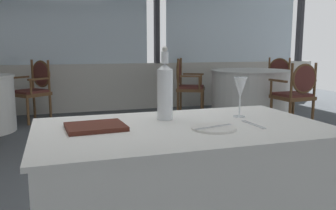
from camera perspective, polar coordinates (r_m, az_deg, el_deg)
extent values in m
plane|color=#4C5156|center=(2.80, -11.02, -14.82)|extent=(13.45, 13.45, 0.00)
cube|color=beige|center=(6.47, -15.43, 2.61)|extent=(10.13, 0.12, 0.85)
cube|color=silver|center=(6.47, -15.92, 13.66)|extent=(2.79, 0.02, 1.64)
cube|color=silver|center=(7.33, 10.45, 13.29)|extent=(2.79, 0.02, 1.64)
cube|color=#333338|center=(6.71, -1.83, 13.83)|extent=(0.08, 0.14, 1.64)
cube|color=#333338|center=(8.19, 20.58, 12.43)|extent=(0.08, 0.14, 1.64)
cube|color=white|center=(1.68, 2.48, -3.69)|extent=(1.37, 0.81, 0.02)
cube|color=white|center=(1.80, 2.39, -15.67)|extent=(1.33, 0.79, 0.75)
cylinder|color=white|center=(1.61, 7.40, -3.71)|extent=(0.21, 0.21, 0.01)
cube|color=silver|center=(1.61, 7.40, -3.53)|extent=(0.20, 0.07, 0.00)
cube|color=silver|center=(1.74, 13.65, -3.07)|extent=(0.02, 0.19, 0.00)
cylinder|color=white|center=(1.80, -0.50, 1.67)|extent=(0.08, 0.08, 0.26)
cone|color=white|center=(1.79, -0.50, 6.23)|extent=(0.08, 0.08, 0.03)
cylinder|color=white|center=(1.78, -0.50, 7.67)|extent=(0.04, 0.04, 0.06)
sphere|color=silver|center=(1.78, -0.51, 9.02)|extent=(0.03, 0.03, 0.03)
cylinder|color=white|center=(1.92, 11.45, -1.82)|extent=(0.06, 0.06, 0.00)
cylinder|color=white|center=(1.92, 11.49, -0.38)|extent=(0.01, 0.01, 0.09)
cone|color=white|center=(1.90, 11.59, 2.72)|extent=(0.07, 0.07, 0.11)
cube|color=#512319|center=(1.64, -11.64, -3.46)|extent=(0.27, 0.23, 0.02)
cylinder|color=white|center=(6.08, 13.36, 5.44)|extent=(1.35, 1.35, 0.02)
cylinder|color=white|center=(6.12, 13.23, 1.85)|extent=(1.31, 1.31, 0.75)
cube|color=brown|center=(6.11, 3.72, 2.56)|extent=(0.62, 0.62, 0.05)
cube|color=brown|center=(6.11, 3.72, 2.96)|extent=(0.57, 0.57, 0.04)
cylinder|color=brown|center=(6.33, 5.66, 0.70)|extent=(0.04, 0.04, 0.40)
cylinder|color=brown|center=(5.93, 5.46, 0.14)|extent=(0.04, 0.04, 0.40)
cylinder|color=brown|center=(6.36, 2.06, 0.78)|extent=(0.04, 0.04, 0.40)
cylinder|color=brown|center=(5.97, 1.62, 0.23)|extent=(0.04, 0.04, 0.40)
cylinder|color=brown|center=(6.30, 2.08, 5.31)|extent=(0.04, 0.04, 0.51)
cylinder|color=brown|center=(5.91, 1.64, 5.05)|extent=(0.04, 0.04, 0.51)
ellipsoid|color=brown|center=(6.11, 1.73, 5.43)|extent=(0.22, 0.37, 0.43)
torus|color=brown|center=(6.11, 1.73, 5.43)|extent=(0.22, 0.41, 0.44)
cube|color=brown|center=(6.34, 4.12, 5.01)|extent=(0.35, 0.20, 0.03)
cylinder|color=brown|center=(6.34, 5.38, 4.00)|extent=(0.03, 0.03, 0.22)
cube|color=brown|center=(5.84, 3.73, 4.66)|extent=(0.35, 0.20, 0.03)
cylinder|color=brown|center=(5.84, 5.10, 3.56)|extent=(0.03, 0.03, 0.22)
cube|color=brown|center=(5.31, 19.45, 1.18)|extent=(0.49, 0.49, 0.05)
cube|color=brown|center=(5.31, 19.47, 1.63)|extent=(0.45, 0.45, 0.04)
cylinder|color=brown|center=(5.38, 16.31, -1.08)|extent=(0.04, 0.04, 0.41)
cylinder|color=brown|center=(5.63, 19.54, -0.79)|extent=(0.04, 0.04, 0.41)
cylinder|color=brown|center=(5.07, 19.07, -1.81)|extent=(0.04, 0.04, 0.41)
cylinder|color=brown|center=(5.34, 22.34, -1.47)|extent=(0.04, 0.04, 0.41)
cylinder|color=brown|center=(5.00, 19.36, 3.71)|extent=(0.04, 0.04, 0.47)
cylinder|color=brown|center=(5.27, 22.67, 3.78)|extent=(0.04, 0.04, 0.47)
ellipsoid|color=brown|center=(5.12, 21.19, 3.99)|extent=(0.39, 0.07, 0.39)
torus|color=brown|center=(5.12, 21.19, 3.99)|extent=(0.41, 0.06, 0.41)
cube|color=brown|center=(5.14, 17.33, 3.78)|extent=(0.06, 0.37, 0.03)
cylinder|color=brown|center=(5.26, 16.32, 2.74)|extent=(0.03, 0.03, 0.22)
cube|color=brown|center=(5.47, 21.44, 3.86)|extent=(0.06, 0.37, 0.03)
cylinder|color=brown|center=(5.58, 20.40, 2.88)|extent=(0.03, 0.03, 0.22)
cube|color=brown|center=(7.03, 16.81, 3.14)|extent=(0.64, 0.64, 0.05)
cube|color=brown|center=(7.03, 16.83, 3.49)|extent=(0.59, 0.59, 0.04)
cylinder|color=brown|center=(6.80, 17.65, 0.95)|extent=(0.04, 0.04, 0.41)
cylinder|color=brown|center=(6.96, 14.58, 1.26)|extent=(0.04, 0.04, 0.41)
cylinder|color=brown|center=(7.18, 18.81, 1.30)|extent=(0.04, 0.04, 0.41)
cylinder|color=brown|center=(7.32, 15.87, 1.59)|extent=(0.04, 0.04, 0.41)
cylinder|color=brown|center=(7.13, 19.01, 5.27)|extent=(0.04, 0.04, 0.49)
cylinder|color=brown|center=(7.27, 16.04, 5.48)|extent=(0.04, 0.04, 0.49)
ellipsoid|color=brown|center=(7.21, 17.56, 5.58)|extent=(0.26, 0.35, 0.41)
torus|color=brown|center=(7.21, 17.56, 5.58)|extent=(0.26, 0.37, 0.42)
cube|color=brown|center=(6.91, 18.77, 4.98)|extent=(0.33, 0.23, 0.03)
cylinder|color=brown|center=(6.78, 18.32, 4.00)|extent=(0.03, 0.03, 0.22)
cube|color=brown|center=(7.09, 14.97, 5.26)|extent=(0.33, 0.23, 0.03)
cylinder|color=brown|center=(6.97, 14.46, 4.31)|extent=(0.03, 0.03, 0.22)
cube|color=brown|center=(5.83, -21.35, 1.67)|extent=(0.65, 0.65, 0.05)
cube|color=brown|center=(5.83, -21.38, 2.09)|extent=(0.59, 0.59, 0.04)
cylinder|color=brown|center=(5.59, -21.69, -1.01)|extent=(0.04, 0.04, 0.41)
cylinder|color=brown|center=(5.92, -23.92, -0.62)|extent=(0.04, 0.04, 0.41)
cylinder|color=brown|center=(5.82, -18.48, -0.45)|extent=(0.04, 0.04, 0.41)
cylinder|color=brown|center=(6.14, -20.80, -0.10)|extent=(0.04, 0.04, 0.41)
cylinder|color=brown|center=(5.76, -18.73, 4.45)|extent=(0.04, 0.04, 0.49)
cylinder|color=brown|center=(6.08, -21.06, 4.55)|extent=(0.04, 0.04, 0.49)
ellipsoid|color=brown|center=(5.93, -19.83, 4.75)|extent=(0.28, 0.34, 0.41)
torus|color=brown|center=(5.93, -19.83, 4.75)|extent=(0.29, 0.35, 0.43)
cube|color=brown|center=(5.59, -20.18, 3.97)|extent=(0.31, 0.26, 0.03)
cylinder|color=brown|center=(5.52, -21.29, 2.70)|extent=(0.03, 0.03, 0.22)
cube|color=brown|center=(6.00, -23.03, 4.12)|extent=(0.31, 0.26, 0.03)
cylinder|color=brown|center=(5.93, -24.10, 2.94)|extent=(0.03, 0.03, 0.22)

